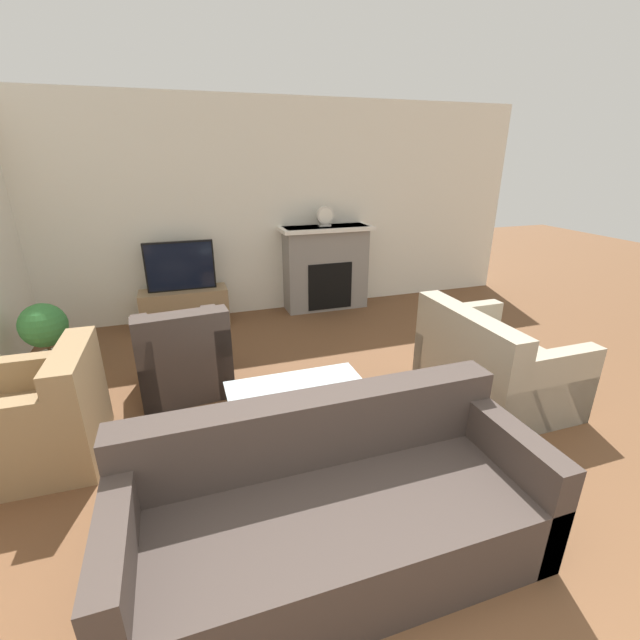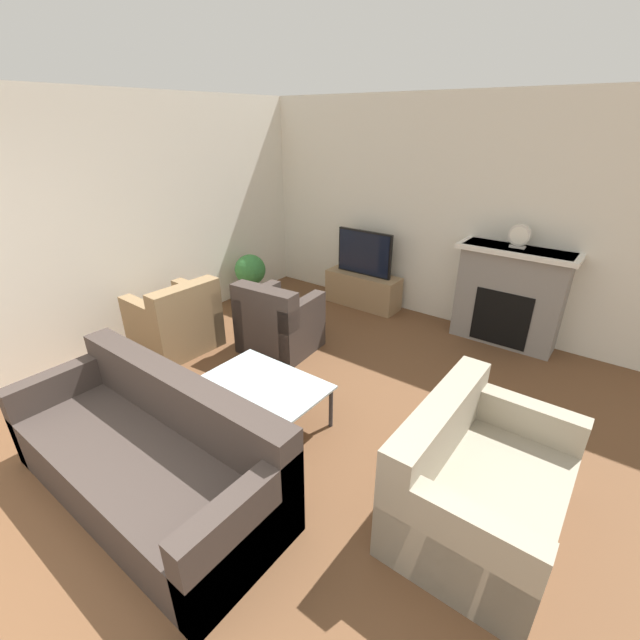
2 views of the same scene
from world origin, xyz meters
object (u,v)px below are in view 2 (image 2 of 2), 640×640
object	(u,v)px
potted_plant	(251,275)
armchair_by_window	(177,324)
couch_loveseat	(477,486)
couch_sectional	(150,457)
armchair_accent	(278,325)
coffee_table	(266,386)
mantel_clock	(520,236)
tv	(364,253)

from	to	relation	value
potted_plant	armchair_by_window	bearing A→B (deg)	-78.18
potted_plant	couch_loveseat	bearing A→B (deg)	-24.56
armchair_by_window	potted_plant	xyz separation A→B (m)	(-0.31, 1.47, 0.12)
couch_sectional	armchair_by_window	world-z (taller)	same
couch_loveseat	armchair_accent	bearing A→B (deg)	69.75
coffee_table	mantel_clock	distance (m)	3.14
potted_plant	coffee_table	bearing A→B (deg)	-41.73
armchair_accent	coffee_table	bearing A→B (deg)	122.60
armchair_by_window	armchair_accent	size ratio (longest dim) A/B	0.99
couch_sectional	coffee_table	bearing A→B (deg)	83.76
armchair_accent	tv	bearing A→B (deg)	-97.59
coffee_table	armchair_by_window	bearing A→B (deg)	168.68
tv	armchair_accent	distance (m)	1.74
potted_plant	mantel_clock	world-z (taller)	mantel_clock
tv	mantel_clock	xyz separation A→B (m)	(1.88, 0.08, 0.50)
couch_sectional	couch_loveseat	xyz separation A→B (m)	(1.89, 1.11, 0.00)
tv	mantel_clock	distance (m)	1.95
tv	couch_sectional	distance (m)	3.81
coffee_table	couch_sectional	bearing A→B (deg)	-96.24
tv	mantel_clock	bearing A→B (deg)	2.39
couch_sectional	potted_plant	size ratio (longest dim) A/B	3.00
couch_sectional	coffee_table	distance (m)	1.05
couch_loveseat	couch_sectional	bearing A→B (deg)	120.52
couch_loveseat	mantel_clock	distance (m)	2.94
couch_loveseat	coffee_table	world-z (taller)	couch_loveseat
armchair_by_window	potted_plant	world-z (taller)	armchair_by_window
coffee_table	mantel_clock	xyz separation A→B (m)	(1.16, 2.77, 0.90)
potted_plant	tv	bearing A→B (deg)	33.83
tv	armchair_by_window	xyz separation A→B (m)	(-1.00, -2.35, -0.46)
couch_loveseat	armchair_accent	size ratio (longest dim) A/B	1.53
armchair_by_window	coffee_table	world-z (taller)	armchair_by_window
couch_sectional	mantel_clock	distance (m)	4.13
armchair_by_window	mantel_clock	xyz separation A→B (m)	(2.88, 2.43, 0.97)
tv	coffee_table	world-z (taller)	tv
couch_loveseat	mantel_clock	world-z (taller)	mantel_clock
potted_plant	mantel_clock	xyz separation A→B (m)	(3.19, 0.96, 0.84)
tv	coffee_table	xyz separation A→B (m)	(0.72, -2.70, -0.40)
tv	potted_plant	world-z (taller)	tv
tv	couch_sectional	size ratio (longest dim) A/B	0.38
tv	armchair_accent	size ratio (longest dim) A/B	0.98
tv	mantel_clock	size ratio (longest dim) A/B	3.16
armchair_by_window	armchair_accent	world-z (taller)	same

